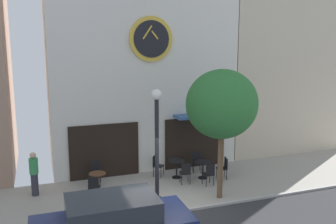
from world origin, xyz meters
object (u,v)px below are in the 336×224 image
Objects in this scene: cafe_table_center_right at (177,165)px; cafe_chair_curbside at (185,172)px; street_lamp at (157,149)px; cafe_chair_near_lamp at (96,171)px; cafe_table_near_curb at (203,167)px; cafe_chair_mid_row at (224,166)px; cafe_chair_facing_wall at (94,186)px; cafe_chair_left_end at (196,160)px; cafe_chair_outer at (209,173)px; cafe_table_center at (97,179)px; pedestrian_green at (34,173)px; street_tree at (222,104)px; cafe_chair_under_awning at (157,164)px.

cafe_table_center_right is 0.81m from cafe_chair_curbside.
street_lamp reaches higher than cafe_chair_near_lamp.
cafe_table_near_curb is 1.03m from cafe_chair_curbside.
cafe_chair_mid_row is (1.82, -0.77, -0.01)m from cafe_table_center_right.
cafe_chair_facing_wall is 1.00× the size of cafe_chair_left_end.
cafe_chair_curbside reaches higher than cafe_table_center_right.
cafe_chair_facing_wall is 1.00× the size of cafe_chair_curbside.
cafe_table_near_curb is 0.81× the size of cafe_chair_outer.
pedestrian_green reaches higher than cafe_table_center.
pedestrian_green reaches higher than cafe_chair_facing_wall.
pedestrian_green is at bearing -176.81° from cafe_chair_left_end.
cafe_chair_mid_row is at bearing 57.62° from street_tree.
pedestrian_green is at bearing 179.44° from cafe_table_center_right.
cafe_chair_left_end is at bearing 9.41° from cafe_table_center.
cafe_chair_left_end is (4.75, 1.56, 0.00)m from cafe_chair_facing_wall.
cafe_table_near_curb is 4.44m from cafe_chair_near_lamp.
cafe_chair_left_end is 0.54× the size of pedestrian_green.
street_lamp reaches higher than cafe_chair_outer.
street_lamp is at bearing -142.95° from cafe_table_near_curb.
cafe_table_center is 3.40m from cafe_table_center_right.
cafe_table_center is 4.39m from cafe_chair_outer.
cafe_table_near_curb is at bearing -12.05° from cafe_chair_near_lamp.
cafe_chair_left_end is at bearing 21.27° from cafe_table_center_right.
cafe_chair_left_end is (1.84, -0.07, 0.00)m from cafe_chair_under_awning.
cafe_chair_left_end and cafe_chair_near_lamp have the same top height.
cafe_chair_facing_wall and cafe_chair_curbside have the same top height.
cafe_table_center_right is at bearing -34.89° from cafe_chair_under_awning.
cafe_chair_under_awning and cafe_chair_curbside have the same top height.
cafe_table_center_right is 5.67m from pedestrian_green.
cafe_chair_near_lamp is 2.41m from pedestrian_green.
cafe_table_center_right is 1.55m from cafe_chair_outer.
cafe_chair_curbside is 1.00× the size of cafe_chair_near_lamp.
cafe_table_center is 0.85m from cafe_chair_facing_wall.
cafe_chair_under_awning is 1.00× the size of cafe_chair_left_end.
cafe_table_near_curb is 0.85m from cafe_chair_outer.
cafe_chair_facing_wall is 1.00× the size of cafe_chair_outer.
cafe_chair_under_awning is at bearing 153.43° from cafe_chair_mid_row.
cafe_chair_facing_wall and cafe_chair_mid_row have the same top height.
cafe_chair_left_end is (0.09, 0.86, 0.03)m from cafe_table_near_curb.
cafe_chair_facing_wall is at bearing 178.22° from cafe_chair_outer.
street_tree reaches higher than cafe_chair_curbside.
street_tree is 3.90m from cafe_table_center_right.
street_lamp is at bearing -154.13° from cafe_chair_mid_row.
cafe_chair_under_awning is at bearing 132.56° from cafe_chair_outer.
street_lamp is at bearing -155.04° from cafe_chair_outer.
cafe_chair_outer reaches higher than cafe_table_center.
cafe_chair_outer is 0.95m from cafe_chair_curbside.
cafe_table_center is at bearing 167.51° from cafe_chair_outer.
cafe_chair_facing_wall is 3.72m from cafe_chair_curbside.
cafe_chair_facing_wall is at bearing -162.86° from cafe_table_center_right.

